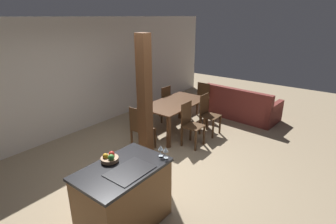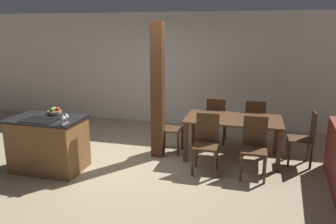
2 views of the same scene
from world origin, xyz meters
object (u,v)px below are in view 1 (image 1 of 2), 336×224
(dining_chair_foot_end, at_px, (201,100))
(dining_table, at_px, (175,106))
(fruit_bowl, at_px, (110,158))
(dining_chair_near_left, at_px, (190,123))
(kitchen_island, at_px, (124,197))
(wine_glass_middle, at_px, (161,148))
(dining_chair_far_left, at_px, (143,110))
(dining_chair_far_right, at_px, (163,103))
(dining_chair_head_end, at_px, (141,128))
(wine_glass_near, at_px, (166,150))
(timber_post, at_px, (145,99))
(couch, at_px, (241,107))
(dining_chair_near_right, at_px, (208,114))

(dining_chair_foot_end, bearing_deg, dining_table, -90.00)
(fruit_bowl, relative_size, dining_chair_near_left, 0.24)
(kitchen_island, relative_size, wine_glass_middle, 7.37)
(dining_chair_far_left, bearing_deg, fruit_bowl, 34.60)
(kitchen_island, height_order, dining_chair_far_right, dining_chair_far_right)
(dining_chair_far_left, bearing_deg, dining_table, 118.99)
(dining_chair_near_left, relative_size, dining_chair_head_end, 1.00)
(fruit_bowl, height_order, dining_chair_head_end, fruit_bowl)
(wine_glass_near, xyz_separation_m, timber_post, (1.08, 1.36, 0.18))
(wine_glass_near, height_order, dining_chair_head_end, wine_glass_near)
(kitchen_island, relative_size, dining_chair_foot_end, 1.22)
(fruit_bowl, distance_m, couch, 4.90)
(wine_glass_near, distance_m, dining_chair_near_left, 2.30)
(dining_table, xyz_separation_m, dining_chair_far_left, (-0.38, 0.69, -0.15))
(dining_chair_far_left, bearing_deg, dining_chair_head_end, 39.32)
(couch, bearing_deg, dining_chair_far_left, 59.51)
(wine_glass_near, xyz_separation_m, dining_chair_far_left, (2.04, 2.30, -0.53))
(dining_table, distance_m, dining_chair_head_end, 1.24)
(kitchen_island, relative_size, fruit_bowl, 5.06)
(dining_table, height_order, timber_post, timber_post)
(dining_chair_near_right, distance_m, dining_chair_foot_end, 1.09)
(couch, bearing_deg, wine_glass_near, 103.51)
(couch, bearing_deg, dining_chair_head_end, 78.24)
(dining_chair_near_right, bearing_deg, timber_post, 165.61)
(wine_glass_middle, bearing_deg, couch, 7.91)
(kitchen_island, relative_size, dining_chair_head_end, 1.22)
(dining_chair_head_end, xyz_separation_m, timber_post, (-0.11, -0.25, 0.71))
(fruit_bowl, xyz_separation_m, dining_chair_head_end, (1.71, 1.07, -0.45))
(fruit_bowl, xyz_separation_m, dining_chair_foot_end, (4.17, 1.07, -0.45))
(wine_glass_near, xyz_separation_m, dining_chair_near_left, (2.04, 0.91, -0.53))
(dining_table, xyz_separation_m, dining_chair_foot_end, (1.23, 0.00, -0.15))
(dining_chair_head_end, distance_m, timber_post, 0.76)
(dining_chair_head_end, height_order, dining_chair_foot_end, same)
(kitchen_island, xyz_separation_m, dining_chair_far_left, (2.56, 1.99, 0.05))
(couch, distance_m, timber_post, 3.45)
(dining_table, relative_size, couch, 0.85)
(dining_chair_head_end, bearing_deg, wine_glass_near, 143.30)
(dining_chair_head_end, height_order, couch, dining_chair_head_end)
(dining_table, relative_size, timber_post, 0.70)
(dining_table, bearing_deg, wine_glass_middle, -147.95)
(timber_post, bearing_deg, wine_glass_middle, -130.50)
(dining_chair_near_right, bearing_deg, dining_chair_near_left, 180.00)
(dining_table, distance_m, dining_chair_near_right, 0.81)
(dining_chair_far_left, relative_size, timber_post, 0.40)
(dining_chair_near_left, relative_size, dining_chair_foot_end, 1.00)
(wine_glass_near, relative_size, dining_chair_near_left, 0.17)
(kitchen_island, bearing_deg, dining_table, 23.87)
(fruit_bowl, distance_m, timber_post, 1.81)
(dining_chair_head_end, bearing_deg, dining_chair_far_left, -50.68)
(wine_glass_near, distance_m, dining_chair_far_right, 3.67)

